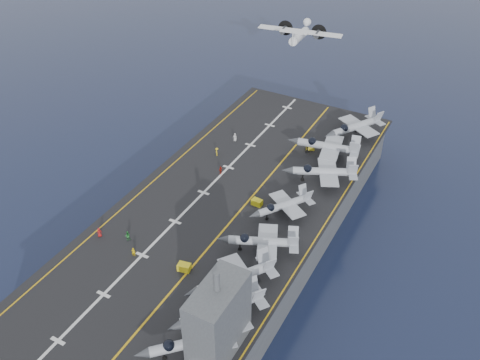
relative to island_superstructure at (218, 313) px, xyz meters
The scene contains 26 objects.
ground 38.02m from the island_superstructure, 116.57° to the left, with size 500.00×500.00×0.00m, color #142135.
hull 35.94m from the island_superstructure, 116.57° to the left, with size 36.00×90.00×10.00m, color #56595E.
flight_deck 34.41m from the island_superstructure, 116.57° to the left, with size 38.00×92.00×0.40m, color black.
foul_line 33.17m from the island_superstructure, 111.80° to the left, with size 0.35×90.00×0.02m, color gold.
landing_centerline 37.38m from the island_superstructure, 124.99° to the left, with size 0.50×90.00×0.02m, color silver.
deck_edge_port 44.50m from the island_superstructure, 136.85° to the left, with size 0.25×90.00×0.02m, color gold.
deck_edge_stbd 31.12m from the island_superstructure, 83.35° to the left, with size 0.25×90.00×0.02m, color gold.
island_superstructure is the anchor object (origin of this frame).
fighter_jet_0 6.37m from the island_superstructure, 138.93° to the right, with size 16.56×16.47×4.87m, color gray, non-canonical shape.
fighter_jet_1 6.95m from the island_superstructure, 114.03° to the left, with size 16.97×18.15×5.25m, color gray, non-canonical shape.
fighter_jet_2 12.40m from the island_superstructure, 107.15° to the left, with size 17.03×18.16×5.25m, color #98A1A9, non-canonical shape.
fighter_jet_3 21.49m from the island_superstructure, 99.30° to the left, with size 16.56×14.16×4.86m, color gray, non-canonical shape.
fighter_jet_4 32.21m from the island_superstructure, 97.99° to the left, with size 14.35×15.48×4.47m, color #90989E, non-canonical shape.
fighter_jet_6 45.05m from the island_superstructure, 92.15° to the left, with size 17.78×15.39×5.19m, color #A1A7B0, non-canonical shape.
fighter_jet_7 54.22m from the island_superstructure, 94.61° to the left, with size 17.17×13.00×5.40m, color #9FA8B0, non-canonical shape.
fighter_jet_8 65.05m from the island_superstructure, 91.56° to the left, with size 16.83×18.53×5.36m, color gray, non-canonical shape.
tow_cart_a 17.90m from the island_superstructure, 140.50° to the left, with size 2.32×1.74×1.26m, color yellow, non-canonical shape.
tow_cart_b 33.86m from the island_superstructure, 107.60° to the left, with size 2.10×1.48×1.19m, color gold, non-canonical shape.
tow_cart_c 55.87m from the island_superstructure, 98.91° to the left, with size 2.19×1.80×1.13m, color yellow, non-canonical shape.
crew_0 32.86m from the island_superstructure, 161.26° to the left, with size 1.32×1.32×1.86m, color #B21919.
crew_1 24.85m from the island_superstructure, 157.36° to the left, with size 1.30×1.15×1.80m, color #E0B409.
crew_2 28.98m from the island_superstructure, 154.83° to the left, with size 1.33×1.31×1.86m, color #268C33.
crew_3 50.32m from the island_superstructure, 120.72° to the left, with size 1.24×1.34×1.85m, color yellow.
crew_4 43.35m from the island_superstructure, 119.75° to the left, with size 0.98×1.25×1.86m, color #A41F11.
crew_5 56.25m from the island_superstructure, 116.50° to the left, with size 1.20×0.86×1.88m, color silver.
transport_plane 91.35m from the island_superstructure, 106.53° to the left, with size 24.45×18.51×5.29m, color #BBBEC0, non-canonical shape.
Camera 1 is at (40.09, -70.27, 74.10)m, focal length 40.00 mm.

